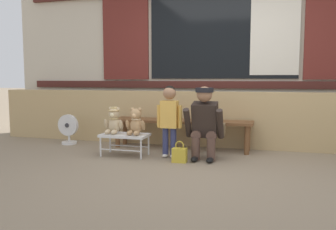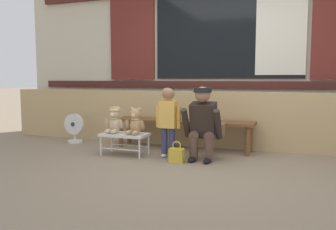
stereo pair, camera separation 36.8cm
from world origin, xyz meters
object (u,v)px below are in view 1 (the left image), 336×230
teddy_bear_with_hat (114,121)px  floor_fan (68,129)px  adult_crouching (205,123)px  handbag_on_ground (180,155)px  small_display_bench (125,136)px  wooden_bench_long (181,124)px  teddy_bear_plain (136,122)px  child_standing (169,113)px

teddy_bear_with_hat → floor_fan: (-1.04, 0.53, -0.23)m
adult_crouching → handbag_on_ground: bearing=-137.0°
small_display_bench → handbag_on_ground: bearing=-11.5°
handbag_on_ground → floor_fan: size_ratio=0.57×
small_display_bench → teddy_bear_with_hat: teddy_bear_with_hat is taller
wooden_bench_long → floor_fan: (-1.83, -0.13, -0.13)m
wooden_bench_long → small_display_bench: bearing=-133.2°
teddy_bear_plain → adult_crouching: adult_crouching is taller
teddy_bear_with_hat → child_standing: size_ratio=0.38×
wooden_bench_long → adult_crouching: bearing=-50.7°
child_standing → handbag_on_ground: (0.20, -0.23, -0.50)m
small_display_bench → handbag_on_ground: (0.81, -0.17, -0.17)m
small_display_bench → child_standing: bearing=6.4°
small_display_bench → child_standing: size_ratio=0.67×
small_display_bench → teddy_bear_plain: bearing=0.5°
wooden_bench_long → teddy_bear_with_hat: teddy_bear_with_hat is taller
small_display_bench → floor_fan: floor_fan is taller
child_standing → adult_crouching: 0.49m
adult_crouching → wooden_bench_long: bearing=129.3°
small_display_bench → teddy_bear_plain: 0.25m
wooden_bench_long → adult_crouching: size_ratio=2.21×
small_display_bench → child_standing: 0.70m
child_standing → handbag_on_ground: size_ratio=3.52×
teddy_bear_with_hat → handbag_on_ground: size_ratio=1.34×
teddy_bear_plain → child_standing: 0.48m
teddy_bear_plain → floor_fan: (-1.36, 0.53, -0.23)m
child_standing → adult_crouching: (0.48, 0.03, -0.11)m
adult_crouching → floor_fan: bearing=169.2°
small_display_bench → teddy_bear_plain: (0.16, 0.00, 0.20)m
child_standing → teddy_bear_plain: bearing=-171.6°
small_display_bench → adult_crouching: 1.12m
teddy_bear_with_hat → teddy_bear_plain: 0.32m
adult_crouching → teddy_bear_with_hat: bearing=-175.7°
wooden_bench_long → teddy_bear_plain: bearing=-125.0°
wooden_bench_long → handbag_on_ground: wooden_bench_long is taller
child_standing → handbag_on_ground: bearing=-49.7°
handbag_on_ground → teddy_bear_plain: bearing=165.6°
wooden_bench_long → handbag_on_ground: 0.90m
adult_crouching → teddy_bear_plain: bearing=-174.2°
small_display_bench → floor_fan: 1.32m
small_display_bench → handbag_on_ground: small_display_bench is taller
teddy_bear_plain → child_standing: child_standing is taller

